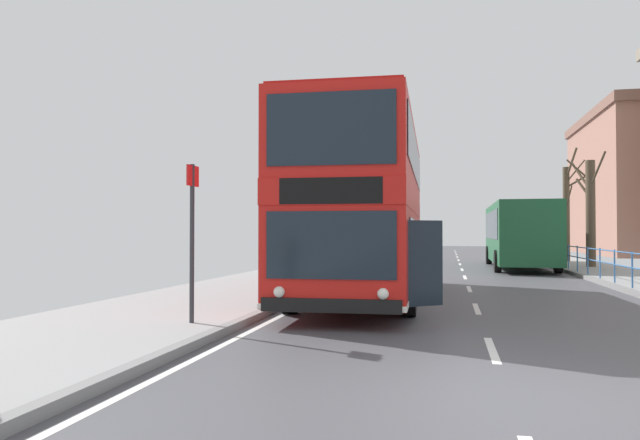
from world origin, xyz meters
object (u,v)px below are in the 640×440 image
object	(u,v)px
double_decker_bus_main	(365,209)
bare_tree_far_00	(590,210)
bus_stop_sign_near	(192,225)
bare_tree_far_01	(567,211)
background_bus_far_lane	(519,233)

from	to	relation	value
double_decker_bus_main	bare_tree_far_00	xyz separation A→B (m)	(8.47, 13.95, 0.40)
bus_stop_sign_near	bare_tree_far_01	distance (m)	27.13
bare_tree_far_00	bus_stop_sign_near	bearing A→B (deg)	-118.54
bus_stop_sign_near	bare_tree_far_00	size ratio (longest dim) A/B	0.54
bus_stop_sign_near	bare_tree_far_01	size ratio (longest dim) A/B	0.45
background_bus_far_lane	bus_stop_sign_near	xyz separation A→B (m)	(-7.66, -20.43, 0.17)
bus_stop_sign_near	bare_tree_far_00	bearing A→B (deg)	61.46
background_bus_far_lane	bare_tree_far_00	bearing A→B (deg)	-13.41
bare_tree_far_01	double_decker_bus_main	bearing A→B (deg)	-113.69
bus_stop_sign_near	double_decker_bus_main	bearing A→B (deg)	68.64
double_decker_bus_main	bare_tree_far_01	size ratio (longest dim) A/B	1.81
double_decker_bus_main	bare_tree_far_01	bearing A→B (deg)	66.31
background_bus_far_lane	bare_tree_far_00	size ratio (longest dim) A/B	2.12
bare_tree_far_01	bus_stop_sign_near	bearing A→B (deg)	-113.16
double_decker_bus_main	bare_tree_far_00	world-z (taller)	bare_tree_far_00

